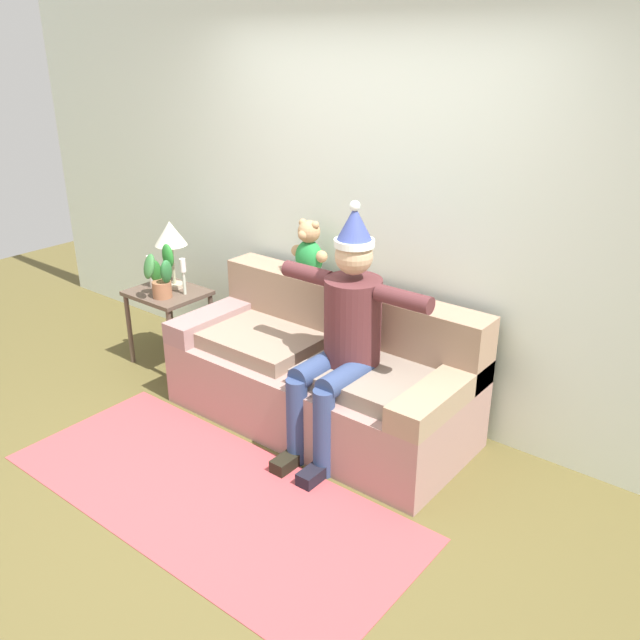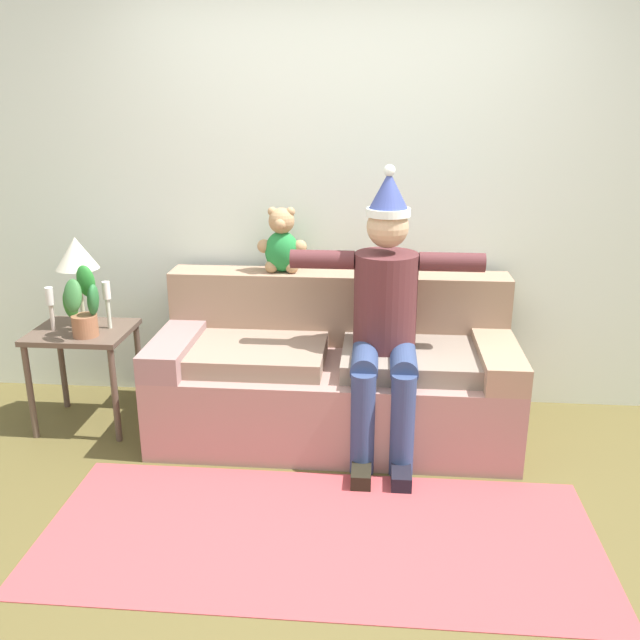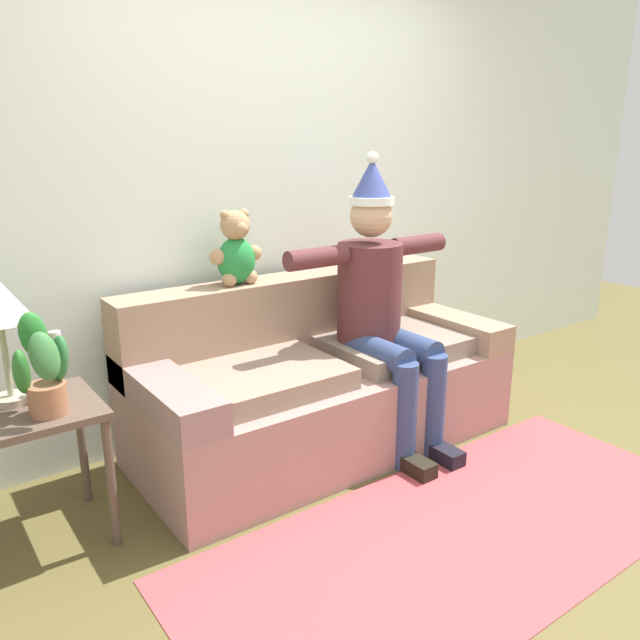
% 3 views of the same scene
% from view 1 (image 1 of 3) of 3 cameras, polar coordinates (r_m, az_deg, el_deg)
% --- Properties ---
extents(ground_plane, '(10.00, 10.00, 0.00)m').
position_cam_1_polar(ground_plane, '(3.93, -9.42, -14.39)').
color(ground_plane, brown).
extents(back_wall, '(7.00, 0.10, 2.70)m').
position_cam_1_polar(back_wall, '(4.42, 4.49, 9.65)').
color(back_wall, white).
rests_on(back_wall, ground_plane).
extents(couch, '(1.98, 0.87, 0.87)m').
position_cam_1_polar(couch, '(4.39, 0.30, -4.52)').
color(couch, gray).
rests_on(couch, ground_plane).
extents(person_seated, '(1.02, 0.77, 1.53)m').
position_cam_1_polar(person_seated, '(3.93, 1.94, -0.94)').
color(person_seated, '#55292B').
rests_on(person_seated, ground_plane).
extents(teddy_bear, '(0.29, 0.17, 0.38)m').
position_cam_1_polar(teddy_bear, '(4.50, -0.95, 5.87)').
color(teddy_bear, '#23863B').
rests_on(teddy_bear, couch).
extents(side_table, '(0.55, 0.46, 0.59)m').
position_cam_1_polar(side_table, '(5.23, -12.66, 1.41)').
color(side_table, brown).
rests_on(side_table, ground_plane).
extents(table_lamp, '(0.24, 0.24, 0.51)m').
position_cam_1_polar(table_lamp, '(5.14, -12.51, 6.89)').
color(table_lamp, '#BBAC92').
rests_on(table_lamp, side_table).
extents(potted_plant, '(0.22, 0.27, 0.39)m').
position_cam_1_polar(potted_plant, '(5.03, -13.30, 3.76)').
color(potted_plant, '#9D6344').
rests_on(potted_plant, side_table).
extents(candle_tall, '(0.04, 0.04, 0.25)m').
position_cam_1_polar(candle_tall, '(5.24, -14.15, 4.34)').
color(candle_tall, beige).
rests_on(candle_tall, side_table).
extents(candle_short, '(0.04, 0.04, 0.27)m').
position_cam_1_polar(candle_short, '(5.04, -11.47, 4.04)').
color(candle_short, beige).
rests_on(candle_short, side_table).
extents(area_rug, '(2.46, 1.04, 0.01)m').
position_cam_1_polar(area_rug, '(3.93, -9.40, -14.33)').
color(area_rug, '#B64448').
rests_on(area_rug, ground_plane).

